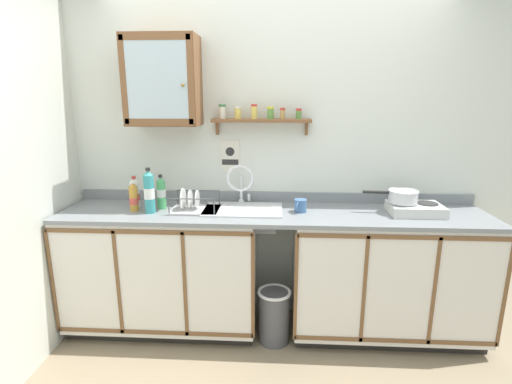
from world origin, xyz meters
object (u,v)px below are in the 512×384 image
object	(u,v)px
saucepan	(402,196)
hot_plate_stove	(415,209)
wall_cabinet	(163,81)
sink	(243,211)
trash_bin	(274,315)
bottle_soda_green_0	(161,193)
bottle_detergent_teal_2	(149,192)
warning_sign	(230,156)
mug	(300,206)
bottle_juice_amber_1	(134,198)
dish_rack	(194,206)
bottle_opaque_white_3	(135,193)

from	to	relation	value
saucepan	hot_plate_stove	bearing A→B (deg)	-12.11
hot_plate_stove	wall_cabinet	world-z (taller)	wall_cabinet
sink	trash_bin	bearing A→B (deg)	-38.10
bottle_soda_green_0	hot_plate_stove	bearing A→B (deg)	-1.09
sink	bottle_detergent_teal_2	xyz separation A→B (m)	(-0.66, -0.12, 0.17)
warning_sign	wall_cabinet	bearing A→B (deg)	-162.96
bottle_detergent_teal_2	wall_cabinet	distance (m)	0.80
bottle_soda_green_0	warning_sign	bearing A→B (deg)	26.69
mug	saucepan	bearing A→B (deg)	1.13
trash_bin	bottle_juice_amber_1	bearing A→B (deg)	173.48
bottle_detergent_teal_2	bottle_soda_green_0	bearing A→B (deg)	65.87
saucepan	bottle_soda_green_0	size ratio (longest dim) A/B	1.51
saucepan	bottle_soda_green_0	distance (m)	1.75
bottle_juice_amber_1	wall_cabinet	world-z (taller)	wall_cabinet
bottle_juice_amber_1	bottle_detergent_teal_2	world-z (taller)	bottle_detergent_teal_2
bottle_juice_amber_1	hot_plate_stove	bearing A→B (deg)	1.00
hot_plate_stove	mug	world-z (taller)	mug
bottle_soda_green_0	trash_bin	xyz separation A→B (m)	(0.85, -0.19, -0.87)
hot_plate_stove	bottle_detergent_teal_2	distance (m)	1.90
saucepan	bottle_soda_green_0	xyz separation A→B (m)	(-1.75, 0.02, -0.01)
bottle_soda_green_0	dish_rack	world-z (taller)	bottle_soda_green_0
saucepan	warning_sign	distance (m)	1.31
wall_cabinet	sink	bearing A→B (deg)	-10.03
bottle_soda_green_0	wall_cabinet	world-z (taller)	wall_cabinet
sink	warning_sign	world-z (taller)	warning_sign
hot_plate_stove	trash_bin	world-z (taller)	hot_plate_stove
saucepan	bottle_opaque_white_3	size ratio (longest dim) A/B	1.65
hot_plate_stove	bottle_opaque_white_3	xyz separation A→B (m)	(-2.06, 0.08, 0.06)
sink	mug	bearing A→B (deg)	-4.37
dish_rack	bottle_soda_green_0	bearing A→B (deg)	170.50
bottle_opaque_white_3	dish_rack	bearing A→B (deg)	-10.35
wall_cabinet	warning_sign	distance (m)	0.74
bottle_detergent_teal_2	bottle_opaque_white_3	size ratio (longest dim) A/B	1.40
bottle_soda_green_0	dish_rack	bearing A→B (deg)	-9.50
bottle_detergent_teal_2	warning_sign	bearing A→B (deg)	33.64
bottle_soda_green_0	trash_bin	world-z (taller)	bottle_soda_green_0
saucepan	warning_sign	world-z (taller)	warning_sign
bottle_juice_amber_1	wall_cabinet	size ratio (longest dim) A/B	0.36
dish_rack	trash_bin	size ratio (longest dim) A/B	0.85
bottle_detergent_teal_2	saucepan	bearing A→B (deg)	3.11
hot_plate_stove	wall_cabinet	distance (m)	2.03
hot_plate_stove	dish_rack	size ratio (longest dim) A/B	1.05
saucepan	mug	size ratio (longest dim) A/B	3.10
saucepan	bottle_juice_amber_1	bearing A→B (deg)	-178.37
mug	hot_plate_stove	bearing A→B (deg)	-0.38
dish_rack	trash_bin	world-z (taller)	dish_rack
mug	dish_rack	bearing A→B (deg)	-179.13
saucepan	warning_sign	xyz separation A→B (m)	(-1.26, 0.26, 0.24)
dish_rack	mug	bearing A→B (deg)	0.87
sink	bottle_juice_amber_1	size ratio (longest dim) A/B	2.50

